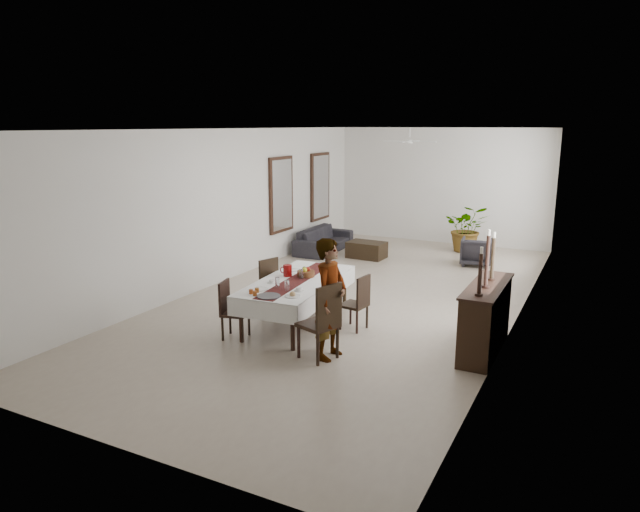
{
  "coord_description": "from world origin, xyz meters",
  "views": [
    {
      "loc": [
        4.21,
        -9.79,
        3.28
      ],
      "look_at": [
        -0.16,
        -1.19,
        1.05
      ],
      "focal_mm": 32.0,
      "sensor_mm": 36.0,
      "label": 1
    }
  ],
  "objects_px": {
    "sofa": "(324,240)",
    "red_pitcher": "(288,271)",
    "woman": "(330,299)",
    "sideboard_body": "(485,320)",
    "dining_table_top": "(297,282)"
  },
  "relations": [
    {
      "from": "red_pitcher",
      "to": "sideboard_body",
      "type": "xyz_separation_m",
      "value": [
        3.32,
        0.03,
        -0.36
      ]
    },
    {
      "from": "sideboard_body",
      "to": "sofa",
      "type": "bearing_deg",
      "value": 135.58
    },
    {
      "from": "woman",
      "to": "sideboard_body",
      "type": "xyz_separation_m",
      "value": [
        1.93,
        1.21,
        -0.38
      ]
    },
    {
      "from": "sideboard_body",
      "to": "sofa",
      "type": "distance_m",
      "value": 7.27
    },
    {
      "from": "dining_table_top",
      "to": "woman",
      "type": "xyz_separation_m",
      "value": [
        1.13,
        -1.06,
        0.15
      ]
    },
    {
      "from": "woman",
      "to": "sideboard_body",
      "type": "relative_size",
      "value": 1.06
    },
    {
      "from": "dining_table_top",
      "to": "sofa",
      "type": "xyz_separation_m",
      "value": [
        -2.12,
        5.24,
        -0.41
      ]
    },
    {
      "from": "sofa",
      "to": "woman",
      "type": "bearing_deg",
      "value": -153.72
    },
    {
      "from": "woman",
      "to": "sideboard_body",
      "type": "bearing_deg",
      "value": -56.57
    },
    {
      "from": "dining_table_top",
      "to": "red_pitcher",
      "type": "height_order",
      "value": "red_pitcher"
    },
    {
      "from": "sideboard_body",
      "to": "woman",
      "type": "bearing_deg",
      "value": -147.9
    },
    {
      "from": "red_pitcher",
      "to": "woman",
      "type": "distance_m",
      "value": 1.83
    },
    {
      "from": "sofa",
      "to": "red_pitcher",
      "type": "bearing_deg",
      "value": -161.0
    },
    {
      "from": "sideboard_body",
      "to": "sofa",
      "type": "xyz_separation_m",
      "value": [
        -5.19,
        5.08,
        -0.19
      ]
    },
    {
      "from": "red_pitcher",
      "to": "sofa",
      "type": "bearing_deg",
      "value": 110.04
    }
  ]
}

